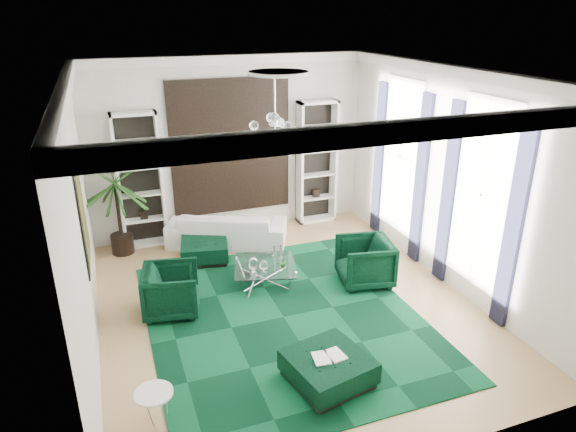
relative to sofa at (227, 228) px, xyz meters
name	(u,v)px	position (x,y,z in m)	size (l,w,h in m)	color
floor	(286,305)	(0.33, -2.72, -0.37)	(6.00, 7.00, 0.02)	tan
ceiling	(286,72)	(0.33, -2.72, 3.45)	(6.00, 7.00, 0.02)	white
wall_back	(230,146)	(0.33, 0.79, 1.54)	(6.00, 0.02, 3.80)	silver
wall_front	(411,317)	(0.33, -6.23, 1.54)	(6.00, 0.02, 3.80)	silver
wall_left	(79,225)	(-2.68, -2.72, 1.54)	(0.02, 7.00, 3.80)	silver
wall_right	(448,179)	(3.34, -2.72, 1.54)	(0.02, 7.00, 3.80)	silver
crown_molding	(286,80)	(0.33, -2.72, 3.34)	(6.00, 7.00, 0.18)	white
ceiling_medallion	(279,73)	(0.33, -2.42, 3.41)	(0.90, 0.90, 0.05)	white
tapestry	(231,147)	(0.33, 0.74, 1.54)	(2.50, 0.06, 2.80)	black
shelving_left	(140,181)	(-1.62, 0.59, 1.04)	(0.90, 0.38, 2.80)	white
shelving_right	(317,163)	(2.28, 0.59, 1.04)	(0.90, 0.38, 2.80)	white
painting	(83,213)	(-2.64, -2.12, 1.49)	(0.04, 1.30, 1.60)	black
window_near	(482,195)	(3.32, -3.62, 1.54)	(0.03, 1.10, 2.90)	white
curtain_near_a	(514,228)	(3.29, -4.40, 1.29)	(0.07, 0.30, 3.25)	black
curtain_near_b	(448,195)	(3.29, -2.84, 1.29)	(0.07, 0.30, 3.25)	black
window_far	(401,157)	(3.32, -1.22, 1.54)	(0.03, 1.10, 2.90)	white
curtain_far_a	(421,181)	(3.29, -2.00, 1.29)	(0.07, 0.30, 3.25)	black
curtain_far_b	(379,159)	(3.29, -0.44, 1.29)	(0.07, 0.30, 3.25)	black
rug	(284,318)	(0.15, -3.10, -0.35)	(4.20, 5.00, 0.02)	black
sofa	(227,228)	(0.00, 0.00, 0.00)	(2.46, 0.96, 0.72)	silver
armchair_left	(171,291)	(-1.49, -2.29, 0.04)	(0.86, 0.89, 0.81)	black
armchair_right	(365,262)	(1.92, -2.50, 0.06)	(0.90, 0.93, 0.85)	black
coffee_table	(265,274)	(0.23, -1.90, -0.17)	(1.08, 1.08, 0.37)	white
ottoman_side	(205,251)	(-0.61, -0.59, -0.16)	(0.90, 0.90, 0.40)	black
ottoman_front	(328,369)	(0.19, -4.73, -0.16)	(0.99, 0.99, 0.39)	black
book	(328,356)	(0.19, -4.73, 0.05)	(0.44, 0.29, 0.03)	white
side_table	(155,408)	(-2.05, -4.69, -0.14)	(0.46, 0.46, 0.44)	white
palm	(116,197)	(-2.12, 0.31, 0.85)	(1.51, 1.51, 2.42)	#1D4D17
chandelier	(275,137)	(0.22, -2.55, 2.49)	(0.90, 0.90, 0.81)	white
table_plant	(283,262)	(0.50, -2.13, 0.12)	(0.12, 0.10, 0.22)	#1D4D17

